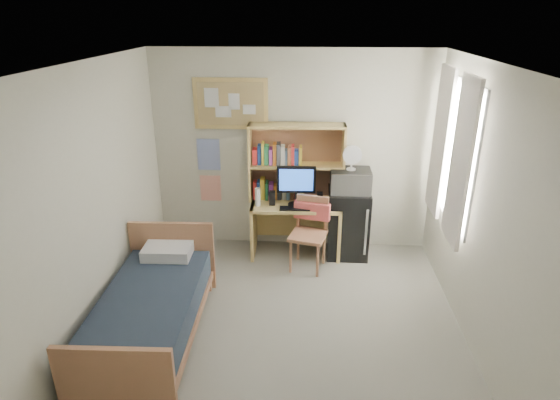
# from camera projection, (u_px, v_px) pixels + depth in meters

# --- Properties ---
(floor) EXTENTS (3.60, 4.20, 0.02)m
(floor) POSITION_uv_depth(u_px,v_px,m) (282.00, 340.00, 4.60)
(floor) COLOR gray
(floor) RESTS_ON ground
(ceiling) EXTENTS (3.60, 4.20, 0.02)m
(ceiling) POSITION_uv_depth(u_px,v_px,m) (283.00, 66.00, 3.62)
(ceiling) COLOR white
(ceiling) RESTS_ON wall_back
(wall_back) EXTENTS (3.60, 0.04, 2.60)m
(wall_back) POSITION_uv_depth(u_px,v_px,m) (292.00, 152.00, 6.05)
(wall_back) COLOR beige
(wall_back) RESTS_ON floor
(wall_left) EXTENTS (0.04, 4.20, 2.60)m
(wall_left) POSITION_uv_depth(u_px,v_px,m) (84.00, 214.00, 4.22)
(wall_left) COLOR beige
(wall_left) RESTS_ON floor
(wall_right) EXTENTS (0.04, 4.20, 2.60)m
(wall_right) POSITION_uv_depth(u_px,v_px,m) (492.00, 225.00, 4.00)
(wall_right) COLOR beige
(wall_right) RESTS_ON floor
(window_unit) EXTENTS (0.10, 1.40, 1.70)m
(window_unit) POSITION_uv_depth(u_px,v_px,m) (453.00, 152.00, 5.00)
(window_unit) COLOR white
(window_unit) RESTS_ON wall_right
(curtain_left) EXTENTS (0.04, 0.55, 1.70)m
(curtain_left) POSITION_uv_depth(u_px,v_px,m) (461.00, 163.00, 4.63)
(curtain_left) COLOR white
(curtain_left) RESTS_ON wall_right
(curtain_right) EXTENTS (0.04, 0.55, 1.70)m
(curtain_right) POSITION_uv_depth(u_px,v_px,m) (440.00, 142.00, 5.37)
(curtain_right) COLOR white
(curtain_right) RESTS_ON wall_right
(bulletin_board) EXTENTS (0.94, 0.03, 0.64)m
(bulletin_board) POSITION_uv_depth(u_px,v_px,m) (231.00, 104.00, 5.85)
(bulletin_board) COLOR tan
(bulletin_board) RESTS_ON wall_back
(poster_wave) EXTENTS (0.30, 0.01, 0.42)m
(poster_wave) POSITION_uv_depth(u_px,v_px,m) (209.00, 155.00, 6.13)
(poster_wave) COLOR #273F9D
(poster_wave) RESTS_ON wall_back
(poster_japan) EXTENTS (0.28, 0.01, 0.36)m
(poster_japan) POSITION_uv_depth(u_px,v_px,m) (211.00, 188.00, 6.30)
(poster_japan) COLOR #DB4626
(poster_japan) RESTS_ON wall_back
(desk) EXTENTS (1.16, 0.60, 0.71)m
(desk) POSITION_uv_depth(u_px,v_px,m) (295.00, 228.00, 6.12)
(desk) COLOR #D8B869
(desk) RESTS_ON floor
(desk_chair) EXTENTS (0.55, 0.55, 0.91)m
(desk_chair) POSITION_uv_depth(u_px,v_px,m) (308.00, 235.00, 5.71)
(desk_chair) COLOR #AD7651
(desk_chair) RESTS_ON floor
(mini_fridge) EXTENTS (0.53, 0.53, 0.89)m
(mini_fridge) POSITION_uv_depth(u_px,v_px,m) (348.00, 223.00, 6.07)
(mini_fridge) COLOR black
(mini_fridge) RESTS_ON floor
(bed) EXTENTS (0.96, 1.84, 0.50)m
(bed) POSITION_uv_depth(u_px,v_px,m) (151.00, 316.00, 4.53)
(bed) COLOR #19212D
(bed) RESTS_ON floor
(hutch) EXTENTS (1.22, 0.34, 0.99)m
(hutch) POSITION_uv_depth(u_px,v_px,m) (296.00, 163.00, 5.94)
(hutch) COLOR #D8B869
(hutch) RESTS_ON desk
(monitor) EXTENTS (0.48, 0.05, 0.51)m
(monitor) POSITION_uv_depth(u_px,v_px,m) (296.00, 186.00, 5.83)
(monitor) COLOR black
(monitor) RESTS_ON desk
(keyboard) EXTENTS (0.40, 0.14, 0.02)m
(keyboard) POSITION_uv_depth(u_px,v_px,m) (296.00, 209.00, 5.80)
(keyboard) COLOR black
(keyboard) RESTS_ON desk
(speaker_left) EXTENTS (0.08, 0.08, 0.18)m
(speaker_left) POSITION_uv_depth(u_px,v_px,m) (272.00, 198.00, 5.91)
(speaker_left) COLOR black
(speaker_left) RESTS_ON desk
(speaker_right) EXTENTS (0.07, 0.07, 0.18)m
(speaker_right) POSITION_uv_depth(u_px,v_px,m) (320.00, 199.00, 5.89)
(speaker_right) COLOR black
(speaker_right) RESTS_ON desk
(water_bottle) EXTENTS (0.07, 0.07, 0.23)m
(water_bottle) POSITION_uv_depth(u_px,v_px,m) (258.00, 197.00, 5.87)
(water_bottle) COLOR silver
(water_bottle) RESTS_ON desk
(hoodie) EXTENTS (0.47, 0.24, 0.21)m
(hoodie) POSITION_uv_depth(u_px,v_px,m) (313.00, 210.00, 5.79)
(hoodie) COLOR #DF5955
(hoodie) RESTS_ON desk_chair
(microwave) EXTENTS (0.50, 0.38, 0.29)m
(microwave) POSITION_uv_depth(u_px,v_px,m) (350.00, 181.00, 5.83)
(microwave) COLOR silver
(microwave) RESTS_ON mini_fridge
(desk_fan) EXTENTS (0.23, 0.23, 0.29)m
(desk_fan) POSITION_uv_depth(u_px,v_px,m) (352.00, 159.00, 5.72)
(desk_fan) COLOR silver
(desk_fan) RESTS_ON microwave
(pillow) EXTENTS (0.52, 0.37, 0.12)m
(pillow) POSITION_uv_depth(u_px,v_px,m) (168.00, 251.00, 5.11)
(pillow) COLOR silver
(pillow) RESTS_ON bed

